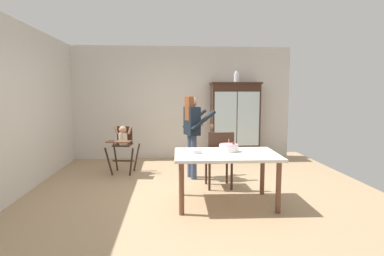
{
  "coord_description": "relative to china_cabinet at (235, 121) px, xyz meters",
  "views": [
    {
      "loc": [
        -0.32,
        -5.03,
        1.6
      ],
      "look_at": [
        0.1,
        0.7,
        0.95
      ],
      "focal_mm": 29.36,
      "sensor_mm": 36.0,
      "label": 1
    }
  ],
  "objects": [
    {
      "name": "wall_back",
      "position": [
        -1.26,
        0.26,
        0.42
      ],
      "size": [
        5.32,
        0.06,
        2.7
      ],
      "primitive_type": "cube",
      "color": "beige",
      "rests_on": "ground_plane"
    },
    {
      "name": "china_cabinet",
      "position": [
        0.0,
        0.0,
        0.0
      ],
      "size": [
        1.19,
        0.48,
        1.84
      ],
      "color": "#382116",
      "rests_on": "ground_plane"
    },
    {
      "name": "dining_chair_far_side",
      "position": [
        -0.75,
        -2.34,
        -0.37
      ],
      "size": [
        0.45,
        0.45,
        0.96
      ],
      "rotation": [
        0.0,
        0.0,
        3.17
      ],
      "color": "#382116",
      "rests_on": "ground_plane"
    },
    {
      "name": "wall_left",
      "position": [
        -3.89,
        -2.37,
        0.42
      ],
      "size": [
        0.06,
        5.32,
        2.7
      ],
      "primitive_type": "cube",
      "color": "beige",
      "rests_on": "ground_plane"
    },
    {
      "name": "serving_bowl",
      "position": [
        -1.21,
        -3.01,
        -0.16
      ],
      "size": [
        0.18,
        0.18,
        0.05
      ],
      "primitive_type": "cylinder",
      "color": "silver",
      "rests_on": "dining_table"
    },
    {
      "name": "adult_person",
      "position": [
        -1.15,
        -1.63,
        0.04
      ],
      "size": [
        0.61,
        0.6,
        1.53
      ],
      "rotation": [
        0.0,
        0.0,
        1.89
      ],
      "color": "#3D4C6B",
      "rests_on": "ground_plane"
    },
    {
      "name": "ceramic_vase",
      "position": [
        0.02,
        0.0,
        1.03
      ],
      "size": [
        0.13,
        0.13,
        0.27
      ],
      "color": "white",
      "rests_on": "china_cabinet"
    },
    {
      "name": "high_chair_with_toddler",
      "position": [
        -2.5,
        -1.19,
        -0.27
      ],
      "size": [
        0.64,
        0.74,
        0.95
      ],
      "rotation": [
        0.0,
        0.0,
        -0.13
      ],
      "color": "#382116",
      "rests_on": "ground_plane"
    },
    {
      "name": "ground_plane",
      "position": [
        -1.26,
        -2.37,
        -0.93
      ],
      "size": [
        6.24,
        6.24,
        0.0
      ],
      "primitive_type": "plane",
      "color": "tan"
    },
    {
      "name": "dining_table",
      "position": [
        -0.77,
        -3.04,
        -0.28
      ],
      "size": [
        1.49,
        1.02,
        0.74
      ],
      "color": "silver",
      "rests_on": "ground_plane"
    },
    {
      "name": "birthday_cake",
      "position": [
        -0.71,
        -2.91,
        -0.13
      ],
      "size": [
        0.28,
        0.28,
        0.19
      ],
      "color": "white",
      "rests_on": "dining_table"
    }
  ]
}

